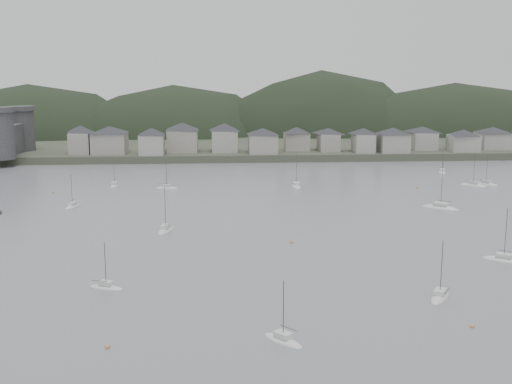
{
  "coord_description": "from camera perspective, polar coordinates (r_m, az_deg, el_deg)",
  "views": [
    {
      "loc": [
        -10.76,
        -79.64,
        35.3
      ],
      "look_at": [
        0.0,
        75.0,
        6.0
      ],
      "focal_mm": 43.83,
      "sensor_mm": 36.0,
      "label": 1
    }
  ],
  "objects": [
    {
      "name": "ground",
      "position": [
        87.77,
        3.49,
        -13.03
      ],
      "size": [
        900.0,
        900.0,
        0.0
      ],
      "primitive_type": "plane",
      "color": "slate",
      "rests_on": "ground"
    },
    {
      "name": "far_shore_land",
      "position": [
        376.31,
        -2.34,
        5.54
      ],
      "size": [
        900.0,
        250.0,
        3.0
      ],
      "primitive_type": "cube",
      "color": "#383D2D",
      "rests_on": "ground"
    },
    {
      "name": "forested_ridge",
      "position": [
        352.48,
        -1.41,
        3.11
      ],
      "size": [
        851.55,
        103.94,
        102.57
      ],
      "color": "black",
      "rests_on": "ground"
    },
    {
      "name": "waterfront_town",
      "position": [
        271.35,
        9.14,
        4.93
      ],
      "size": [
        451.48,
        28.46,
        12.92
      ],
      "color": "gray",
      "rests_on": "far_shore_land"
    },
    {
      "name": "sailboat_lead",
      "position": [
        173.37,
        16.49,
        -1.44
      ],
      "size": [
        9.96,
        8.93,
        13.89
      ],
      "rotation": [
        0.0,
        0.0,
        4.03
      ],
      "color": "silver",
      "rests_on": "ground"
    },
    {
      "name": "moored_fleet",
      "position": [
        143.4,
        -1.21,
        -3.48
      ],
      "size": [
        248.23,
        167.27,
        12.82
      ],
      "color": "silver",
      "rests_on": "ground"
    },
    {
      "name": "mooring_buoys",
      "position": [
        136.87,
        -2.66,
        -4.19
      ],
      "size": [
        169.68,
        112.52,
        0.7
      ],
      "color": "#CD8444",
      "rests_on": "ground"
    }
  ]
}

